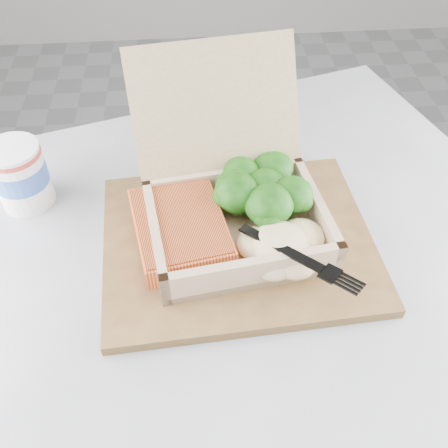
{
  "coord_description": "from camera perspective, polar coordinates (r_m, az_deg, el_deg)",
  "views": [
    {
      "loc": [
        -0.0,
        -0.31,
        1.14
      ],
      "look_at": [
        0.03,
        0.06,
        0.74
      ],
      "focal_mm": 40.0,
      "sensor_mm": 36.0,
      "label": 1
    }
  ],
  "objects": [
    {
      "name": "plastic_fork",
      "position": [
        0.52,
        4.78,
        -1.63
      ],
      "size": [
        0.11,
        0.12,
        0.02
      ],
      "rotation": [
        0.0,
        0.0,
        3.9
      ],
      "color": "black",
      "rests_on": "mashed_potatoes"
    },
    {
      "name": "serving_tray",
      "position": [
        0.58,
        1.58,
        -1.99
      ],
      "size": [
        0.32,
        0.26,
        0.01
      ],
      "primitive_type": "cube",
      "rotation": [
        0.0,
        0.0,
        0.06
      ],
      "color": "brown",
      "rests_on": "cafe_table"
    },
    {
      "name": "paper_cup",
      "position": [
        0.66,
        -22.31,
        5.35
      ],
      "size": [
        0.07,
        0.07,
        0.08
      ],
      "color": "white",
      "rests_on": "cafe_table"
    },
    {
      "name": "cafe_table",
      "position": [
        0.71,
        3.79,
        -14.29
      ],
      "size": [
        0.87,
        0.87,
        0.69
      ],
      "rotation": [
        0.0,
        0.0,
        0.28
      ],
      "color": "black",
      "rests_on": "floor"
    },
    {
      "name": "receipt",
      "position": [
        0.71,
        -0.16,
        8.31
      ],
      "size": [
        0.1,
        0.15,
        0.0
      ],
      "primitive_type": "cube",
      "rotation": [
        0.0,
        0.0,
        0.24
      ],
      "color": "white",
      "rests_on": "cafe_table"
    },
    {
      "name": "salmon_fillet",
      "position": [
        0.56,
        -5.05,
        -0.5
      ],
      "size": [
        0.12,
        0.14,
        0.03
      ],
      "primitive_type": "cube",
      "rotation": [
        0.0,
        0.0,
        0.18
      ],
      "color": "orange",
      "rests_on": "takeout_container"
    },
    {
      "name": "takeout_container",
      "position": [
        0.57,
        0.72,
        4.09
      ],
      "size": [
        0.23,
        0.25,
        0.17
      ],
      "rotation": [
        0.0,
        0.0,
        0.14
      ],
      "color": "tan",
      "rests_on": "serving_tray"
    },
    {
      "name": "broccoli_pile",
      "position": [
        0.59,
        4.66,
        3.75
      ],
      "size": [
        0.12,
        0.12,
        0.04
      ],
      "primitive_type": null,
      "color": "#2B761A",
      "rests_on": "takeout_container"
    },
    {
      "name": "mashed_potatoes",
      "position": [
        0.54,
        6.45,
        -2.35
      ],
      "size": [
        0.1,
        0.09,
        0.04
      ],
      "primitive_type": "ellipsoid",
      "color": "beige",
      "rests_on": "takeout_container"
    }
  ]
}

